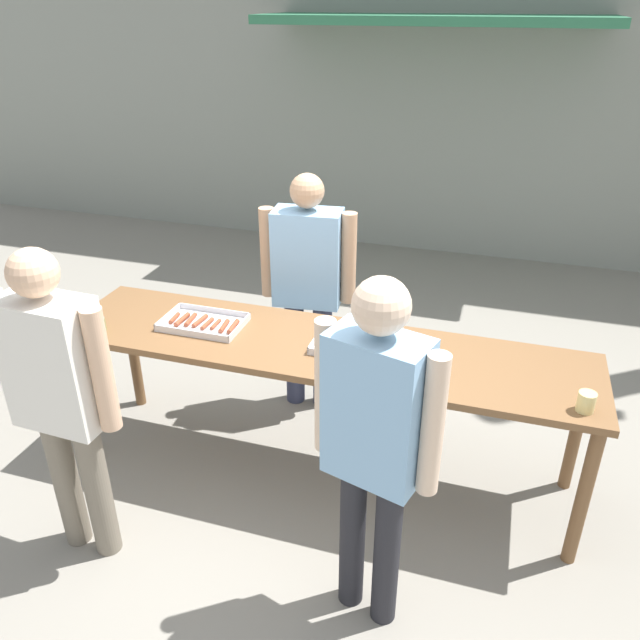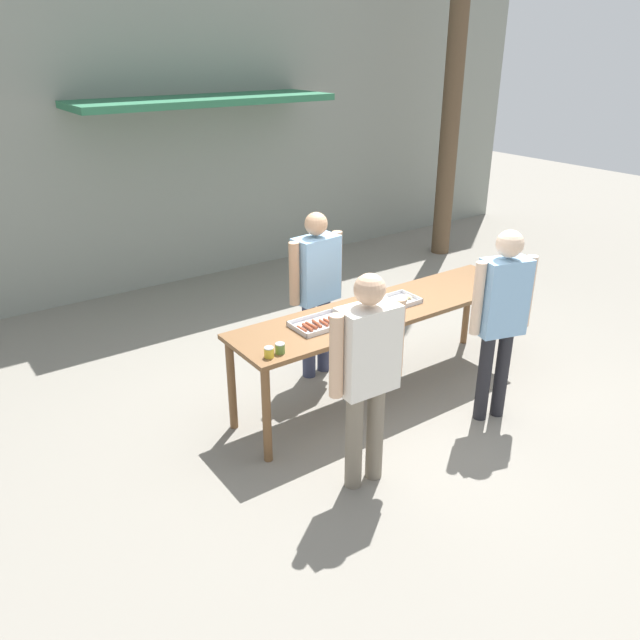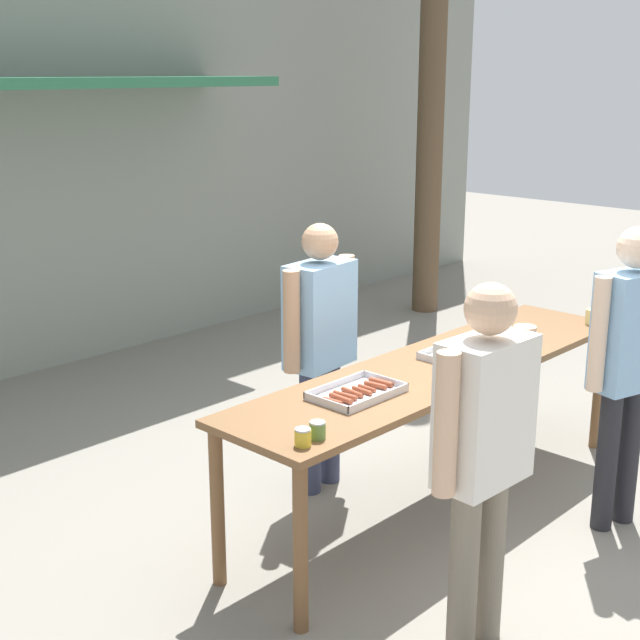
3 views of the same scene
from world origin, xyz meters
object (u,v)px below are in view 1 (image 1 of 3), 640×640
Objects in this scene: food_tray_buns at (347,344)px; condiment_jar_ketchup at (99,324)px; food_tray_sausages at (203,323)px; person_customer_holding_hotdog at (59,387)px; person_customer_with_cup at (375,433)px; beer_cup at (586,402)px; condiment_jar_mustard at (82,322)px; person_server_behind_table at (308,276)px.

condiment_jar_ketchup reaches higher than food_tray_buns.
food_tray_sausages is at bearing 23.46° from condiment_jar_ketchup.
person_customer_holding_hotdog is 1.47m from person_customer_with_cup.
beer_cup is at bearing -0.10° from condiment_jar_ketchup.
person_customer_with_cup is (1.47, 0.05, 0.04)m from person_customer_holding_hotdog.
condiment_jar_ketchup is (0.10, 0.01, 0.00)m from condiment_jar_mustard.
condiment_jar_mustard is 0.05× the size of person_customer_with_cup.
condiment_jar_ketchup is 0.75m from person_customer_holding_hotdog.
person_customer_holding_hotdog reaches higher than beer_cup.
condiment_jar_mustard is at bearing -58.06° from person_customer_holding_hotdog.
person_server_behind_table reaches higher than beer_cup.
person_customer_with_cup is at bearing -68.20° from food_tray_buns.
person_customer_with_cup is at bearing -143.29° from beer_cup.
condiment_jar_mustard is 0.84× the size of beer_cup.
condiment_jar_mustard is 0.05× the size of person_customer_holding_hotdog.
condiment_jar_mustard reaches higher than food_tray_sausages.
person_customer_holding_hotdog is at bearing -119.12° from person_server_behind_table.
food_tray_sausages is 4.82× the size of beer_cup.
food_tray_buns is 4.46× the size of condiment_jar_ketchup.
condiment_jar_mustard is 1.00× the size of condiment_jar_ketchup.
beer_cup is 0.06× the size of person_customer_with_cup.
person_customer_holding_hotdog is (-1.12, -0.93, 0.09)m from food_tray_buns.
person_customer_holding_hotdog is at bearing 18.09° from person_customer_with_cup.
condiment_jar_ketchup is (-1.41, -0.24, 0.02)m from food_tray_buns.
person_customer_with_cup is (0.79, -1.54, 0.05)m from person_server_behind_table.
person_server_behind_table is (1.07, 0.90, 0.05)m from condiment_jar_mustard.
food_tray_buns is 0.22× the size of person_server_behind_table.
condiment_jar_mustard is (-1.51, -0.24, 0.02)m from food_tray_buns.
food_tray_buns is 1.43m from condiment_jar_ketchup.
condiment_jar_ketchup is 1.32m from person_server_behind_table.
person_customer_holding_hotdog reaches higher than food_tray_buns.
person_customer_holding_hotdog reaches higher than condiment_jar_ketchup.
person_customer_with_cup reaches higher than condiment_jar_mustard.
food_tray_sausages is 0.59m from condiment_jar_ketchup.
food_tray_sausages is at bearing 173.40° from beer_cup.
beer_cup is at bearing -34.64° from person_server_behind_table.
person_server_behind_table is at bearing 42.90° from condiment_jar_ketchup.
condiment_jar_mustard is 0.05× the size of person_server_behind_table.
condiment_jar_ketchup is at bearing -156.54° from food_tray_sausages.
food_tray_sausages is 0.29× the size of person_server_behind_table.
condiment_jar_mustard is at bearing -2.74° from person_customer_with_cup.
food_tray_sausages is at bearing -19.73° from person_customer_with_cup.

